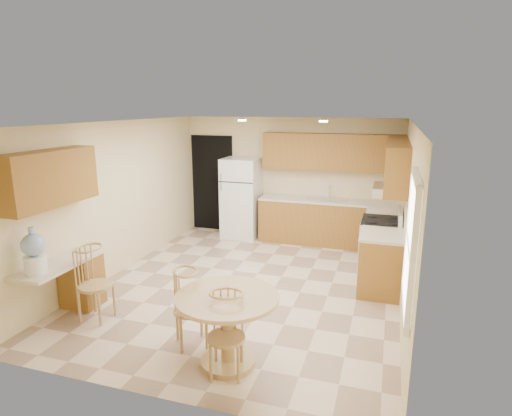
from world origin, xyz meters
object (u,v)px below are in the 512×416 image
(dining_table, at_px, (227,320))
(water_crock, at_px, (34,253))
(refrigerator, at_px, (241,198))
(chair_table_a, at_px, (187,304))
(stove, at_px, (380,246))
(chair_desk, at_px, (90,279))
(chair_table_b, at_px, (223,331))

(dining_table, xyz_separation_m, water_crock, (-2.46, -0.03, 0.50))
(refrigerator, height_order, chair_table_a, refrigerator)
(refrigerator, distance_m, stove, 3.14)
(chair_desk, bearing_deg, chair_table_b, 73.36)
(chair_table_a, bearing_deg, dining_table, 37.39)
(stove, relative_size, chair_table_b, 1.22)
(refrigerator, relative_size, dining_table, 1.53)
(stove, xyz_separation_m, chair_table_b, (-1.42, -3.47, 0.07))
(refrigerator, xyz_separation_m, stove, (2.88, -1.22, -0.37))
(refrigerator, height_order, dining_table, refrigerator)
(chair_desk, bearing_deg, stove, 129.05)
(water_crock, bearing_deg, chair_desk, 39.60)
(stove, xyz_separation_m, dining_table, (-1.47, -3.22, 0.06))
(stove, distance_m, chair_table_a, 3.66)
(chair_desk, bearing_deg, chair_table_a, 82.29)
(dining_table, distance_m, chair_table_b, 0.25)
(refrigerator, height_order, chair_desk, refrigerator)
(water_crock, bearing_deg, stove, 39.56)
(stove, height_order, chair_table_a, stove)
(refrigerator, height_order, water_crock, refrigerator)
(stove, distance_m, water_crock, 5.12)
(chair_table_a, height_order, chair_table_b, chair_table_a)
(stove, distance_m, dining_table, 3.54)
(dining_table, height_order, chair_table_a, chair_table_a)
(chair_table_b, bearing_deg, water_crock, -17.59)
(stove, height_order, chair_table_b, stove)
(refrigerator, xyz_separation_m, chair_desk, (-0.60, -4.09, -0.24))
(chair_table_b, distance_m, water_crock, 2.56)
(stove, xyz_separation_m, chair_table_a, (-2.02, -3.05, 0.09))
(dining_table, distance_m, chair_table_a, 0.57)
(dining_table, relative_size, chair_table_b, 1.23)
(chair_table_b, bearing_deg, stove, -124.76)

